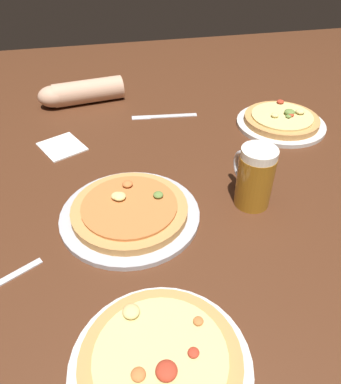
# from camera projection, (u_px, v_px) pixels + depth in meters

# --- Properties ---
(ground_plane) EXTENTS (2.40, 2.40, 0.03)m
(ground_plane) POSITION_uv_depth(u_px,v_px,m) (170.00, 203.00, 0.89)
(ground_plane) COLOR #4C2816
(pizza_plate_near) EXTENTS (0.28, 0.28, 0.05)m
(pizza_plate_near) POSITION_uv_depth(u_px,v_px,m) (161.00, 362.00, 0.56)
(pizza_plate_near) COLOR silver
(pizza_plate_near) RESTS_ON ground_plane
(pizza_plate_far) EXTENTS (0.27, 0.27, 0.05)m
(pizza_plate_far) POSITION_uv_depth(u_px,v_px,m) (281.00, 121.00, 1.14)
(pizza_plate_far) COLOR silver
(pizza_plate_far) RESTS_ON ground_plane
(pizza_plate_side) EXTENTS (0.31, 0.31, 0.05)m
(pizza_plate_side) POSITION_uv_depth(u_px,v_px,m) (130.00, 211.00, 0.82)
(pizza_plate_side) COLOR #B2B2B7
(pizza_plate_side) RESTS_ON ground_plane
(beer_mug_amber) EXTENTS (0.08, 0.13, 0.15)m
(beer_mug_amber) POSITION_uv_depth(u_px,v_px,m) (254.00, 177.00, 0.83)
(beer_mug_amber) COLOR #9E6619
(beer_mug_amber) RESTS_ON ground_plane
(napkin_folded) EXTENTS (0.15, 0.15, 0.01)m
(napkin_folded) POSITION_uv_depth(u_px,v_px,m) (62.00, 146.00, 1.05)
(napkin_folded) COLOR white
(napkin_folded) RESTS_ON ground_plane
(knife_right) EXTENTS (0.21, 0.04, 0.01)m
(knife_right) POSITION_uv_depth(u_px,v_px,m) (164.00, 116.00, 1.20)
(knife_right) COLOR silver
(knife_right) RESTS_ON ground_plane
(diner_arm) EXTENTS (0.29, 0.11, 0.08)m
(diner_arm) POSITION_uv_depth(u_px,v_px,m) (79.00, 93.00, 1.25)
(diner_arm) COLOR tan
(diner_arm) RESTS_ON ground_plane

